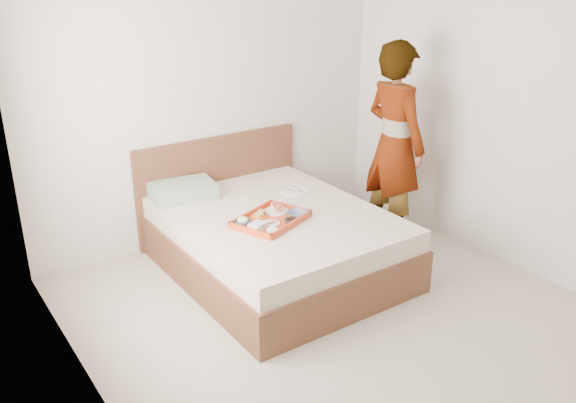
{
  "coord_description": "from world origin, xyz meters",
  "views": [
    {
      "loc": [
        -2.48,
        -2.76,
        2.44
      ],
      "look_at": [
        0.06,
        0.9,
        0.65
      ],
      "focal_mm": 37.3,
      "sensor_mm": 36.0,
      "label": 1
    }
  ],
  "objects_px": {
    "bed": "(276,242)",
    "person": "(394,145)",
    "dinner_plate": "(295,191)",
    "tray": "(271,219)"
  },
  "relations": [
    {
      "from": "bed",
      "to": "person",
      "type": "distance_m",
      "value": 1.4
    },
    {
      "from": "dinner_plate",
      "to": "person",
      "type": "xyz_separation_m",
      "value": [
        0.82,
        -0.39,
        0.38
      ]
    },
    {
      "from": "tray",
      "to": "person",
      "type": "relative_size",
      "value": 0.31
    },
    {
      "from": "bed",
      "to": "dinner_plate",
      "type": "height_order",
      "value": "dinner_plate"
    },
    {
      "from": "bed",
      "to": "person",
      "type": "relative_size",
      "value": 1.09
    },
    {
      "from": "bed",
      "to": "person",
      "type": "height_order",
      "value": "person"
    },
    {
      "from": "tray",
      "to": "bed",
      "type": "bearing_deg",
      "value": 22.74
    },
    {
      "from": "dinner_plate",
      "to": "bed",
      "type": "bearing_deg",
      "value": -142.97
    },
    {
      "from": "person",
      "to": "dinner_plate",
      "type": "bearing_deg",
      "value": 66.11
    },
    {
      "from": "person",
      "to": "bed",
      "type": "bearing_deg",
      "value": 88.08
    }
  ]
}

